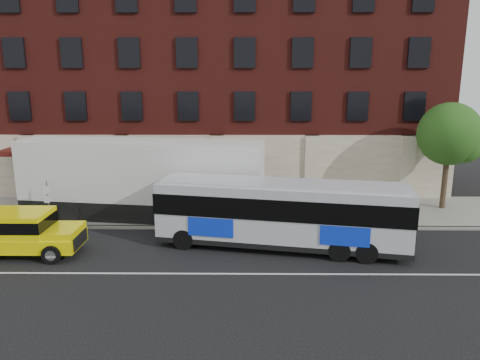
{
  "coord_description": "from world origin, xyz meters",
  "views": [
    {
      "loc": [
        1.72,
        -16.5,
        7.86
      ],
      "look_at": [
        1.52,
        5.5,
        2.74
      ],
      "focal_mm": 33.97,
      "sensor_mm": 36.0,
      "label": 1
    }
  ],
  "objects_px": {
    "city_bus": "(281,212)",
    "sign_pole": "(48,201)",
    "shipping_container": "(142,181)",
    "yellow_suv": "(18,230)",
    "street_tree": "(450,136)"
  },
  "relations": [
    {
      "from": "sign_pole",
      "to": "city_bus",
      "type": "distance_m",
      "value": 12.26
    },
    {
      "from": "sign_pole",
      "to": "yellow_suv",
      "type": "bearing_deg",
      "value": -86.51
    },
    {
      "from": "sign_pole",
      "to": "yellow_suv",
      "type": "relative_size",
      "value": 0.48
    },
    {
      "from": "street_tree",
      "to": "shipping_container",
      "type": "bearing_deg",
      "value": -173.83
    },
    {
      "from": "street_tree",
      "to": "shipping_container",
      "type": "xyz_separation_m",
      "value": [
        -17.42,
        -1.88,
        -2.23
      ]
    },
    {
      "from": "shipping_container",
      "to": "sign_pole",
      "type": "bearing_deg",
      "value": -162.54
    },
    {
      "from": "sign_pole",
      "to": "street_tree",
      "type": "xyz_separation_m",
      "value": [
        22.04,
        3.34,
        2.96
      ]
    },
    {
      "from": "sign_pole",
      "to": "shipping_container",
      "type": "bearing_deg",
      "value": 17.46
    },
    {
      "from": "sign_pole",
      "to": "city_bus",
      "type": "xyz_separation_m",
      "value": [
        11.94,
        -2.75,
        0.28
      ]
    },
    {
      "from": "sign_pole",
      "to": "yellow_suv",
      "type": "distance_m",
      "value": 3.7
    },
    {
      "from": "city_bus",
      "to": "sign_pole",
      "type": "bearing_deg",
      "value": 167.05
    },
    {
      "from": "street_tree",
      "to": "yellow_suv",
      "type": "distance_m",
      "value": 23.15
    },
    {
      "from": "yellow_suv",
      "to": "shipping_container",
      "type": "height_order",
      "value": "shipping_container"
    },
    {
      "from": "sign_pole",
      "to": "shipping_container",
      "type": "xyz_separation_m",
      "value": [
        4.62,
        1.45,
        0.73
      ]
    },
    {
      "from": "shipping_container",
      "to": "city_bus",
      "type": "bearing_deg",
      "value": -29.84
    }
  ]
}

